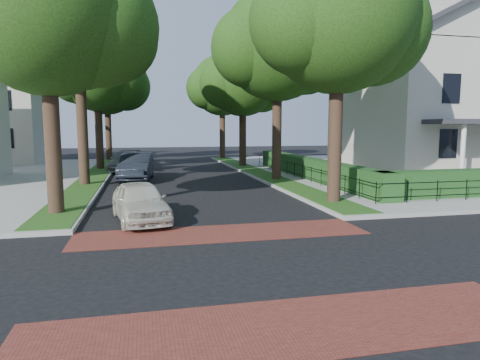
% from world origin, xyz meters
% --- Properties ---
extents(ground, '(120.00, 120.00, 0.00)m').
position_xyz_m(ground, '(0.00, 0.00, 0.00)').
color(ground, black).
rests_on(ground, ground).
extents(sidewalk_ne, '(30.00, 30.00, 0.15)m').
position_xyz_m(sidewalk_ne, '(19.50, 19.00, 0.07)').
color(sidewalk_ne, gray).
rests_on(sidewalk_ne, ground).
extents(crosswalk_far, '(9.00, 2.20, 0.01)m').
position_xyz_m(crosswalk_far, '(0.00, 3.20, 0.01)').
color(crosswalk_far, maroon).
rests_on(crosswalk_far, ground).
extents(crosswalk_near, '(9.00, 2.20, 0.01)m').
position_xyz_m(crosswalk_near, '(0.00, -3.20, 0.01)').
color(crosswalk_near, maroon).
rests_on(crosswalk_near, ground).
extents(grass_strip_ne, '(1.60, 29.80, 0.02)m').
position_xyz_m(grass_strip_ne, '(5.40, 19.10, 0.16)').
color(grass_strip_ne, '#1F4A15').
rests_on(grass_strip_ne, sidewalk_ne).
extents(grass_strip_nw, '(1.60, 29.80, 0.02)m').
position_xyz_m(grass_strip_nw, '(-5.40, 19.10, 0.16)').
color(grass_strip_nw, '#1F4A15').
rests_on(grass_strip_nw, sidewalk_nw).
extents(tree_right_near, '(7.75, 6.67, 10.66)m').
position_xyz_m(tree_right_near, '(5.60, 7.24, 7.63)').
color(tree_right_near, black).
rests_on(tree_right_near, sidewalk_ne).
extents(tree_right_mid, '(8.25, 7.09, 11.22)m').
position_xyz_m(tree_right_mid, '(5.61, 15.25, 7.99)').
color(tree_right_mid, black).
rests_on(tree_right_mid, sidewalk_ne).
extents(tree_right_far, '(7.25, 6.23, 9.74)m').
position_xyz_m(tree_right_far, '(5.60, 24.22, 6.91)').
color(tree_right_far, black).
rests_on(tree_right_far, sidewalk_ne).
extents(tree_right_back, '(7.50, 6.45, 10.20)m').
position_xyz_m(tree_right_back, '(5.60, 33.23, 7.27)').
color(tree_right_back, black).
rests_on(tree_right_back, sidewalk_ne).
extents(tree_left_near, '(7.50, 6.45, 10.20)m').
position_xyz_m(tree_left_near, '(-5.40, 7.23, 7.27)').
color(tree_left_near, black).
rests_on(tree_left_near, sidewalk_nw).
extents(tree_left_mid, '(8.00, 6.88, 11.48)m').
position_xyz_m(tree_left_mid, '(-5.39, 15.24, 8.34)').
color(tree_left_mid, black).
rests_on(tree_left_mid, sidewalk_nw).
extents(tree_left_far, '(7.00, 6.02, 9.86)m').
position_xyz_m(tree_left_far, '(-5.40, 24.22, 7.12)').
color(tree_left_far, black).
rests_on(tree_left_far, sidewalk_nw).
extents(tree_left_back, '(7.75, 6.66, 10.44)m').
position_xyz_m(tree_left_back, '(-5.40, 33.24, 7.41)').
color(tree_left_back, black).
rests_on(tree_left_back, sidewalk_nw).
extents(hedge_main_road, '(1.00, 18.00, 1.20)m').
position_xyz_m(hedge_main_road, '(7.70, 15.00, 0.75)').
color(hedge_main_road, '#153E19').
rests_on(hedge_main_road, sidewalk_ne).
extents(fence_main_road, '(0.06, 18.00, 0.90)m').
position_xyz_m(fence_main_road, '(6.90, 15.00, 0.60)').
color(fence_main_road, black).
rests_on(fence_main_road, sidewalk_ne).
extents(house_victorian, '(13.00, 13.05, 12.48)m').
position_xyz_m(house_victorian, '(17.51, 15.92, 6.02)').
color(house_victorian, beige).
rests_on(house_victorian, sidewalk_ne).
extents(parked_car_front, '(2.31, 4.31, 1.39)m').
position_xyz_m(parked_car_front, '(-2.48, 5.58, 0.70)').
color(parked_car_front, silver).
rests_on(parked_car_front, ground).
extents(parked_car_middle, '(2.26, 5.22, 1.67)m').
position_xyz_m(parked_car_middle, '(-2.76, 17.34, 0.84)').
color(parked_car_middle, black).
rests_on(parked_car_middle, ground).
extents(parked_car_rear, '(2.72, 5.32, 1.48)m').
position_xyz_m(parked_car_rear, '(-3.60, 23.24, 0.74)').
color(parked_car_rear, gray).
rests_on(parked_car_rear, ground).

